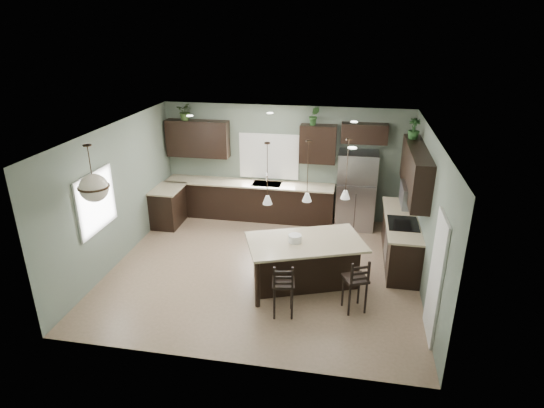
{
  "coord_description": "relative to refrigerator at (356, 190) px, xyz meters",
  "views": [
    {
      "loc": [
        1.6,
        -7.84,
        4.64
      ],
      "look_at": [
        0.1,
        0.4,
        1.25
      ],
      "focal_mm": 30.0,
      "sensor_mm": 36.0,
      "label": 1
    }
  ],
  "objects": [
    {
      "name": "kitchen_island",
      "position": [
        -0.88,
        -2.86,
        -0.46
      ],
      "size": [
        2.36,
        1.84,
        0.92
      ],
      "primitive_type": "cube",
      "rotation": [
        0.0,
        0.0,
        0.36
      ],
      "color": "black",
      "rests_on": "ground"
    },
    {
      "name": "serving_dish",
      "position": [
        -1.06,
        -2.93,
        0.07
      ],
      "size": [
        0.24,
        0.24,
        0.14
      ],
      "primitive_type": "cylinder",
      "color": "silver",
      "rests_on": "kitchen_island"
    },
    {
      "name": "right_lower_cabs",
      "position": [
        0.94,
        -1.52,
        -0.48
      ],
      "size": [
        0.6,
        2.35,
        0.9
      ],
      "primitive_type": "cube",
      "color": "black",
      "rests_on": "ground"
    },
    {
      "name": "plant_back_left",
      "position": [
        -4.16,
        0.15,
        1.69
      ],
      "size": [
        0.41,
        0.36,
        0.43
      ],
      "primitive_type": "imported",
      "rotation": [
        0.0,
        0.0,
        -0.06
      ],
      "color": "#2F4920",
      "rests_on": "back_upper_left"
    },
    {
      "name": "pendant_right",
      "position": [
        -0.22,
        -2.61,
        1.32
      ],
      "size": [
        0.17,
        0.17,
        1.1
      ],
      "primitive_type": null,
      "color": "white",
      "rests_on": "room_shell"
    },
    {
      "name": "pendant_center",
      "position": [
        -0.88,
        -2.86,
        1.32
      ],
      "size": [
        0.17,
        0.17,
        1.1
      ],
      "primitive_type": null,
      "color": "silver",
      "rests_on": "room_shell"
    },
    {
      "name": "room_shell",
      "position": [
        -1.76,
        -2.4,
        0.77
      ],
      "size": [
        6.0,
        6.0,
        6.0
      ],
      "color": "slate",
      "rests_on": "ground"
    },
    {
      "name": "cooktop",
      "position": [
        0.92,
        -1.8,
        0.02
      ],
      "size": [
        0.58,
        0.75,
        0.02
      ],
      "primitive_type": "cube",
      "color": "black",
      "rests_on": "right_countertop"
    },
    {
      "name": "left_return_countertop",
      "position": [
        -4.44,
        -0.7,
        -0.01
      ],
      "size": [
        0.66,
        0.96,
        0.04
      ],
      "primitive_type": "cube",
      "color": "#C5B995",
      "rests_on": "left_return_cabs"
    },
    {
      "name": "wall_oven_front",
      "position": [
        0.64,
        -1.8,
        -0.48
      ],
      "size": [
        0.01,
        0.72,
        0.6
      ],
      "primitive_type": "cube",
      "color": "gray",
      "rests_on": "right_lower_cabs"
    },
    {
      "name": "sink_inset",
      "position": [
        -2.16,
        0.03,
        0.01
      ],
      "size": [
        0.7,
        0.45,
        0.01
      ],
      "primitive_type": "cube",
      "color": "gray",
      "rests_on": "back_countertop"
    },
    {
      "name": "right_countertop",
      "position": [
        0.92,
        -1.52,
        -0.01
      ],
      "size": [
        0.66,
        2.35,
        0.04
      ],
      "primitive_type": "cube",
      "color": "#C5B995",
      "rests_on": "right_lower_cabs"
    },
    {
      "name": "ground",
      "position": [
        -1.76,
        -2.4,
        -0.93
      ],
      "size": [
        6.0,
        6.0,
        0.0
      ],
      "primitive_type": "plane",
      "color": "#9E8466",
      "rests_on": "ground"
    },
    {
      "name": "chandelier",
      "position": [
        -4.36,
        -3.77,
        1.38
      ],
      "size": [
        0.52,
        0.52,
        0.99
      ],
      "primitive_type": null,
      "color": "beige",
      "rests_on": "room_shell"
    },
    {
      "name": "bar_stool_left",
      "position": [
        -1.13,
        -3.84,
        -0.42
      ],
      "size": [
        0.43,
        0.43,
        1.0
      ],
      "primitive_type": "cube",
      "rotation": [
        0.0,
        0.0,
        0.17
      ],
      "color": "black",
      "rests_on": "ground"
    },
    {
      "name": "plant_right_wall",
      "position": [
        1.04,
        -0.8,
        1.69
      ],
      "size": [
        0.25,
        0.25,
        0.42
      ],
      "primitive_type": "imported",
      "rotation": [
        0.0,
        0.0,
        0.06
      ],
      "color": "#265123",
      "rests_on": "right_upper_cabs"
    },
    {
      "name": "pendant_left",
      "position": [
        -1.53,
        -3.11,
        1.32
      ],
      "size": [
        0.17,
        0.17,
        1.1
      ],
      "primitive_type": null,
      "color": "white",
      "rests_on": "room_shell"
    },
    {
      "name": "back_countertop",
      "position": [
        -2.61,
        0.03,
        -0.01
      ],
      "size": [
        4.2,
        0.66,
        0.04
      ],
      "primitive_type": "cube",
      "color": "#C5B995",
      "rests_on": "back_lower_cabs"
    },
    {
      "name": "microwave",
      "position": [
        1.02,
        -1.8,
        0.62
      ],
      "size": [
        0.4,
        0.75,
        0.4
      ],
      "primitive_type": "cube",
      "color": "gray",
      "rests_on": "right_upper_cabs"
    },
    {
      "name": "right_upper_cabs",
      "position": [
        1.07,
        -1.52,
        1.02
      ],
      "size": [
        0.34,
        2.35,
        0.9
      ],
      "primitive_type": "cube",
      "color": "black",
      "rests_on": "room_shell"
    },
    {
      "name": "pantry_door",
      "position": [
        1.22,
        -3.95,
        0.09
      ],
      "size": [
        0.04,
        0.82,
        2.04
      ],
      "primitive_type": "cube",
      "color": "white",
      "rests_on": "ground"
    },
    {
      "name": "back_lower_cabs",
      "position": [
        -2.61,
        0.05,
        -0.48
      ],
      "size": [
        4.2,
        0.6,
        0.9
      ],
      "primitive_type": "cube",
      "color": "black",
      "rests_on": "ground"
    },
    {
      "name": "bar_stool_right",
      "position": [
        0.04,
        -3.49,
        -0.42
      ],
      "size": [
        0.49,
        0.49,
        1.01
      ],
      "primitive_type": "cube",
      "rotation": [
        0.0,
        0.0,
        0.41
      ],
      "color": "black",
      "rests_on": "ground"
    },
    {
      "name": "fridge_header",
      "position": [
        0.09,
        0.18,
        1.32
      ],
      "size": [
        1.05,
        0.34,
        0.45
      ],
      "primitive_type": "cube",
      "color": "black",
      "rests_on": "room_shell"
    },
    {
      "name": "back_upper_left",
      "position": [
        -3.91,
        0.18,
        1.02
      ],
      "size": [
        1.55,
        0.34,
        0.9
      ],
      "primitive_type": "cube",
      "color": "black",
      "rests_on": "room_shell"
    },
    {
      "name": "plant_back_right",
      "position": [
        -1.07,
        0.15,
        1.69
      ],
      "size": [
        0.25,
        0.21,
        0.43
      ],
      "primitive_type": "imported",
      "rotation": [
        0.0,
        0.0,
        0.06
      ],
      "color": "#2A5425",
      "rests_on": "back_upper_right"
    },
    {
      "name": "back_upper_right",
      "position": [
        -0.96,
        0.18,
        1.02
      ],
      "size": [
        0.85,
        0.34,
        0.9
      ],
      "primitive_type": "cube",
      "color": "black",
      "rests_on": "room_shell"
    },
    {
      "name": "refrigerator",
      "position": [
        0.0,
        0.0,
        0.0
      ],
      "size": [
        0.9,
        0.74,
        1.85
      ],
      "primitive_type": "cube",
      "color": "#9898A1",
      "rests_on": "ground"
    },
    {
      "name": "left_return_cabs",
      "position": [
        -4.46,
        -0.7,
        -0.48
      ],
      "size": [
        0.6,
        0.9,
        0.9
      ],
      "primitive_type": "cube",
      "color": "black",
      "rests_on": "ground"
    },
    {
      "name": "window_back",
      "position": [
        -2.16,
        0.34,
        0.62
      ],
      "size": [
        1.35,
        0.02,
        1.0
      ],
      "primitive_type": "cube",
      "color": "white",
      "rests_on": "room_shell"
    },
    {
      "name": "faucet",
      "position": [
        -2.16,
        0.0,
        0.16
      ],
      "size": [
        0.02,
        0.02,
        0.28
      ],
      "primitive_type": "cylinder",
      "color": "silver",
      "rests_on": "back_countertop"
    },
    {
      "name": "window_left",
      "position": [
        -4.74,
        -3.2,
        0.62
      ],
      "size": [
        0.02,
        1.1,
        1.0
      ],
      "primitive_type": "cube",
      "color": "white",
      "rests_on": "room_shell"
    }
  ]
}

